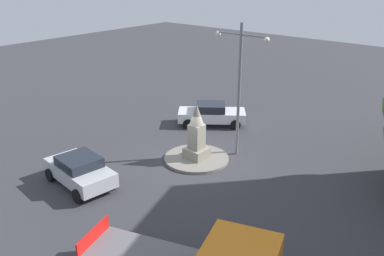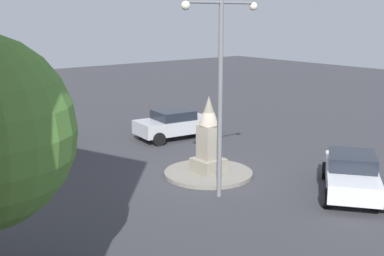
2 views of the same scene
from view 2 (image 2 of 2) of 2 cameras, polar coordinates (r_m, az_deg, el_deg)
name	(u,v)px [view 2 (image 2 of 2)]	position (r m, az deg, el deg)	size (l,w,h in m)	color
ground_plane	(208,175)	(19.63, 1.87, -5.38)	(80.00, 80.00, 0.00)	#38383D
traffic_island	(208,173)	(19.60, 1.87, -5.17)	(3.45, 3.45, 0.15)	gray
monument	(209,139)	(19.22, 1.90, -1.24)	(1.07, 1.07, 2.98)	gray
streetlamp	(220,72)	(16.45, 3.26, 6.34)	(3.16, 0.28, 7.09)	slate
car_silver_approaching	(174,124)	(25.14, -2.09, 0.50)	(4.00, 2.39, 1.44)	#B7BABF
car_white_far_side	(351,173)	(18.33, 17.69, -4.93)	(4.42, 3.94, 1.43)	silver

